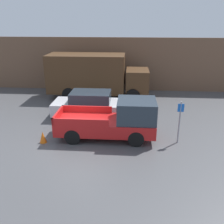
{
  "coord_description": "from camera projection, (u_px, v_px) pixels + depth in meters",
  "views": [
    {
      "loc": [
        2.7,
        -11.43,
        5.88
      ],
      "look_at": [
        1.73,
        1.31,
        1.03
      ],
      "focal_mm": 40.0,
      "sensor_mm": 36.0,
      "label": 1
    }
  ],
  "objects": [
    {
      "name": "ground_plane",
      "position": [
        77.0,
        139.0,
        12.93
      ],
      "size": [
        60.0,
        60.0,
        0.0
      ],
      "primitive_type": "plane",
      "color": "#4C4C4F"
    },
    {
      "name": "traffic_cone",
      "position": [
        43.0,
        137.0,
        12.45
      ],
      "size": [
        0.34,
        0.34,
        0.57
      ],
      "color": "orange",
      "rests_on": "ground"
    },
    {
      "name": "parking_sign",
      "position": [
        180.0,
        120.0,
        12.1
      ],
      "size": [
        0.3,
        0.07,
        2.16
      ],
      "color": "gray",
      "rests_on": "ground"
    },
    {
      "name": "pickup_truck",
      "position": [
        115.0,
        120.0,
        12.74
      ],
      "size": [
        5.03,
        1.99,
        2.07
      ],
      "color": "red",
      "rests_on": "ground"
    },
    {
      "name": "building_wall",
      "position": [
        99.0,
        64.0,
        21.1
      ],
      "size": [
        28.0,
        0.15,
        4.39
      ],
      "color": "brown",
      "rests_on": "ground"
    },
    {
      "name": "delivery_truck",
      "position": [
        94.0,
        75.0,
        19.1
      ],
      "size": [
        7.62,
        2.51,
        3.31
      ],
      "color": "#472D19",
      "rests_on": "ground"
    },
    {
      "name": "car",
      "position": [
        89.0,
        105.0,
        15.46
      ],
      "size": [
        4.39,
        1.93,
        1.65
      ],
      "color": "silver",
      "rests_on": "ground"
    }
  ]
}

